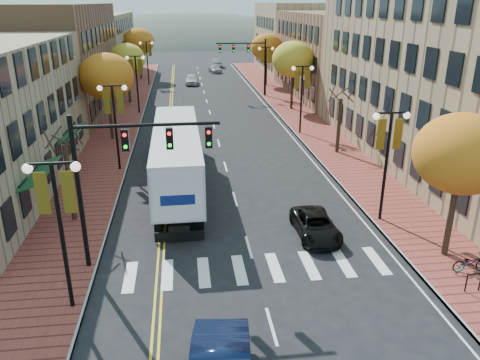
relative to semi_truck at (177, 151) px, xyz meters
name	(u,v)px	position (x,y,z in m)	size (l,w,h in m)	color
ground	(262,295)	(3.39, -12.55, -2.40)	(200.00, 200.00, 0.00)	black
sidewalk_left	(124,117)	(-5.61, 19.95, -2.32)	(4.00, 85.00, 0.15)	brown
sidewalk_right	(294,112)	(12.39, 19.95, -2.32)	(4.00, 85.00, 0.15)	brown
building_left_mid	(44,60)	(-13.61, 23.45, 3.10)	(12.00, 24.00, 11.00)	brown
building_left_far	(88,46)	(-13.61, 48.45, 2.35)	(12.00, 26.00, 9.50)	#9E8966
building_right_mid	(353,55)	(21.89, 29.45, 2.60)	(15.00, 24.00, 10.00)	brown
building_right_far	(308,38)	(21.89, 51.45, 3.10)	(15.00, 20.00, 11.00)	#9E8966
tree_left_a	(70,183)	(-5.61, -4.55, -0.15)	(0.28, 0.28, 4.20)	#382619
tree_left_b	(107,77)	(-5.61, 11.45, 3.05)	(4.48, 4.48, 7.21)	#382619
tree_left_c	(127,59)	(-5.61, 27.45, 2.66)	(4.16, 4.16, 6.69)	#382619
tree_left_d	(139,41)	(-5.61, 45.45, 3.21)	(4.61, 4.61, 7.42)	#382619
tree_right_a	(462,154)	(12.39, -10.55, 2.66)	(4.16, 4.16, 6.69)	#382619
tree_right_b	(339,126)	(12.39, 5.45, -0.15)	(0.28, 0.28, 4.20)	#382619
tree_right_c	(293,59)	(12.39, 21.45, 3.05)	(4.48, 4.48, 7.21)	#382619
tree_right_d	(267,47)	(12.39, 37.45, 2.89)	(4.35, 4.35, 7.00)	#382619
lamp_left_a	(58,209)	(-4.11, -12.55, 1.90)	(1.96, 0.36, 6.05)	black
lamp_left_b	(114,111)	(-4.11, 3.45, 1.90)	(1.96, 0.36, 6.05)	black
lamp_left_c	(136,73)	(-4.11, 21.45, 1.90)	(1.96, 0.36, 6.05)	black
lamp_left_d	(147,55)	(-4.11, 39.45, 1.90)	(1.96, 0.36, 6.05)	black
lamp_right_a	(388,146)	(10.89, -6.55, 1.90)	(1.96, 0.36, 6.05)	black
lamp_right_b	(302,86)	(10.89, 11.45, 1.90)	(1.96, 0.36, 6.05)	black
lamp_right_c	(266,62)	(10.89, 29.45, 1.90)	(1.96, 0.36, 6.05)	black
traffic_mast_near	(123,163)	(-2.08, -9.55, 2.53)	(6.10, 0.35, 7.00)	black
traffic_mast_far	(250,57)	(8.87, 29.45, 2.53)	(6.10, 0.34, 7.00)	black
semi_truck	(177,151)	(0.00, 0.00, 0.00)	(2.77, 16.42, 4.10)	black
black_suv	(316,225)	(6.94, -7.78, -1.81)	(1.93, 4.19, 1.16)	black
car_far_white	(192,80)	(1.96, 39.70, -1.69)	(1.68, 4.17, 1.42)	silver
car_far_silver	(215,69)	(6.20, 51.57, -1.76)	(1.78, 4.38, 1.27)	#9C9DA3
car_far_oncoming	(217,63)	(7.01, 58.49, -1.65)	(1.59, 4.55, 1.50)	#9F9FA6
bicycle	(470,263)	(12.65, -12.14, -1.82)	(0.57, 1.62, 0.85)	gray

